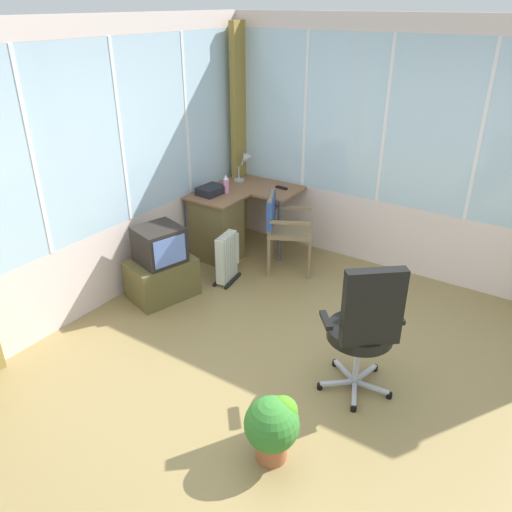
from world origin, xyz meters
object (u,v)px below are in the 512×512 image
Objects in this scene: desk_lamp at (246,162)px; office_chair at (365,324)px; paper_tray at (211,190)px; wooden_armchair at (280,221)px; desk at (219,225)px; tv_remote at (282,188)px; potted_plant at (273,425)px; spray_bottle at (226,184)px; space_heater at (228,257)px; tv_on_stand at (162,267)px.

office_chair reaches higher than desk_lamp.
wooden_armchair reaches higher than paper_tray.
paper_tray is 0.34× the size of wooden_armchair.
tv_remote is (0.61, -0.47, 0.36)m from desk.
office_chair is (-1.94, -2.40, -0.33)m from desk_lamp.
paper_tray is 2.76m from office_chair.
office_chair is at bearing -14.53° from potted_plant.
paper_tray reaches higher than desk.
spray_bottle is 0.78m from wooden_armchair.
tv_remote is 0.27× the size of space_heater.
desk is 3.22× the size of desk_lamp.
desk_lamp is 1.82m from tv_on_stand.
desk_lamp is (0.64, 0.07, 0.57)m from desk.
spray_bottle is 0.25× the size of wooden_armchair.
desk is 0.60m from space_heater.
office_chair is 0.99m from potted_plant.
tv_on_stand is at bearing -177.50° from spray_bottle.
tv_on_stand is at bearing -175.51° from desk_lamp.
tv_remote reaches higher than tv_on_stand.
tv_remote is at bearing -43.66° from spray_bottle.
office_chair is at bearing -132.16° from wooden_armchair.
spray_bottle is at bearing 36.96° from space_heater.
wooden_armchair reaches higher than potted_plant.
space_heater is (-0.41, -0.42, -0.14)m from desk.
wooden_armchair is at bearing -121.75° from desk_lamp.
tv_on_stand is at bearing 151.32° from space_heater.
space_heater is 1.16× the size of potted_plant.
spray_bottle reaches higher than space_heater.
office_chair reaches higher than tv_on_stand.
desk is 3.03m from potted_plant.
space_heater reaches higher than potted_plant.
paper_tray is at bearing 45.32° from potted_plant.
tv_on_stand reaches higher than potted_plant.
spray_bottle is at bearing -6.75° from desk.
spray_bottle reaches higher than tv_remote.
office_chair is (-1.30, -2.33, 0.24)m from desk.
desk_lamp is 1.15× the size of paper_tray.
paper_tray reaches higher than tv_remote.
office_chair reaches higher than wooden_armchair.
desk_lamp reaches higher than tv_on_stand.
spray_bottle is at bearing 42.11° from potted_plant.
potted_plant is (-2.18, -2.21, -0.53)m from paper_tray.
tv_remote reaches higher than desk.
office_chair is (-1.30, -2.44, -0.16)m from paper_tray.
tv_remote is 2.67m from office_chair.
wooden_armchair is 1.39m from tv_on_stand.
tv_on_stand is 1.40× the size of space_heater.
paper_tray is 0.39× the size of tv_on_stand.
desk_lamp is at bearing 51.01° from office_chair.
office_chair reaches higher than space_heater.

